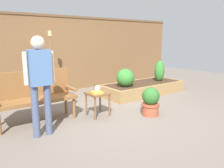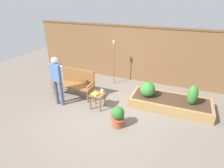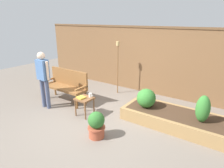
{
  "view_description": "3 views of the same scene",
  "coord_description": "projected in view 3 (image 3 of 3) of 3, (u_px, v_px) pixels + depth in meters",
  "views": [
    {
      "loc": [
        -2.73,
        -3.52,
        1.52
      ],
      "look_at": [
        0.17,
        0.4,
        0.54
      ],
      "focal_mm": 36.3,
      "sensor_mm": 36.0,
      "label": 1
    },
    {
      "loc": [
        1.84,
        -4.21,
        3.13
      ],
      "look_at": [
        -0.11,
        0.58,
        0.65
      ],
      "focal_mm": 29.56,
      "sensor_mm": 36.0,
      "label": 2
    },
    {
      "loc": [
        2.8,
        -3.25,
        2.39
      ],
      "look_at": [
        -0.19,
        1.06,
        0.63
      ],
      "focal_mm": 31.58,
      "sensor_mm": 36.0,
      "label": 3
    }
  ],
  "objects": [
    {
      "name": "garden_bench",
      "position": [
        67.0,
        83.0,
        5.87
      ],
      "size": [
        1.44,
        0.48,
        0.94
      ],
      "color": "brown",
      "rests_on": "ground_plane"
    },
    {
      "name": "person_by_bench",
      "position": [
        43.0,
        75.0,
        5.26
      ],
      "size": [
        0.47,
        0.2,
        1.56
      ],
      "color": "#475170",
      "rests_on": "ground_plane"
    },
    {
      "name": "raised_planter_bed",
      "position": [
        175.0,
        119.0,
        4.61
      ],
      "size": [
        2.4,
        1.0,
        0.3
      ],
      "color": "#997547",
      "rests_on": "ground_plane"
    },
    {
      "name": "shrub_near_bench",
      "position": [
        146.0,
        98.0,
        4.8
      ],
      "size": [
        0.46,
        0.46,
        0.46
      ],
      "color": "brown",
      "rests_on": "raised_planter_bed"
    },
    {
      "name": "ground_plane",
      "position": [
        94.0,
        121.0,
        4.8
      ],
      "size": [
        14.0,
        14.0,
        0.0
      ],
      "primitive_type": "plane",
      "color": "#70665B"
    },
    {
      "name": "book_on_table",
      "position": [
        81.0,
        97.0,
        4.93
      ],
      "size": [
        0.23,
        0.21,
        0.04
      ],
      "primitive_type": "cube",
      "rotation": [
        0.0,
        0.0,
        -0.17
      ],
      "color": "gold",
      "rests_on": "side_table"
    },
    {
      "name": "side_table",
      "position": [
        84.0,
        101.0,
        4.98
      ],
      "size": [
        0.4,
        0.4,
        0.48
      ],
      "color": "brown",
      "rests_on": "ground_plane"
    },
    {
      "name": "potted_boxwood",
      "position": [
        96.0,
        125.0,
        4.08
      ],
      "size": [
        0.37,
        0.37,
        0.57
      ],
      "color": "#A84C33",
      "rests_on": "ground_plane"
    },
    {
      "name": "cup_on_table",
      "position": [
        90.0,
        95.0,
        5.0
      ],
      "size": [
        0.12,
        0.08,
        0.1
      ],
      "color": "white",
      "rests_on": "side_table"
    },
    {
      "name": "fence_back",
      "position": [
        144.0,
        60.0,
        6.48
      ],
      "size": [
        8.4,
        0.14,
        2.16
      ],
      "color": "brown",
      "rests_on": "ground_plane"
    },
    {
      "name": "shrub_far_corner",
      "position": [
        203.0,
        109.0,
        4.09
      ],
      "size": [
        0.29,
        0.29,
        0.59
      ],
      "color": "brown",
      "rests_on": "raised_planter_bed"
    },
    {
      "name": "tiki_torch",
      "position": [
        118.0,
        58.0,
        6.26
      ],
      "size": [
        0.1,
        0.1,
        1.7
      ],
      "color": "brown",
      "rests_on": "ground_plane"
    }
  ]
}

